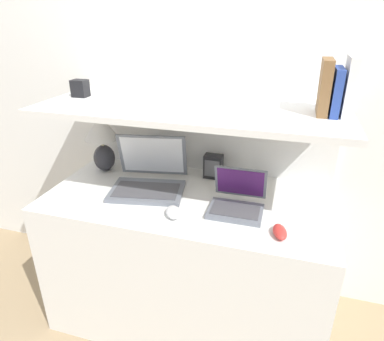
% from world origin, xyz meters
% --- Properties ---
extents(wall_back, '(6.00, 0.05, 2.40)m').
position_xyz_m(wall_back, '(0.00, 0.73, 1.20)').
color(wall_back, white).
rests_on(wall_back, ground_plane).
extents(desk, '(1.37, 0.67, 0.75)m').
position_xyz_m(desk, '(0.00, 0.33, 0.38)').
color(desk, white).
rests_on(desk, ground_plane).
extents(back_riser, '(1.37, 0.04, 1.16)m').
position_xyz_m(back_riser, '(0.00, 0.69, 0.58)').
color(back_riser, white).
rests_on(back_riser, ground_plane).
extents(shelf, '(1.37, 0.60, 0.03)m').
position_xyz_m(shelf, '(0.00, 0.41, 1.17)').
color(shelf, white).
rests_on(shelf, back_riser).
extents(table_lamp, '(0.19, 0.19, 0.32)m').
position_xyz_m(table_lamp, '(-0.54, 0.50, 0.95)').
color(table_lamp, '#2D2D33').
rests_on(table_lamp, desk).
extents(laptop_large, '(0.41, 0.38, 0.26)m').
position_xyz_m(laptop_large, '(-0.21, 0.36, 0.81)').
color(laptop_large, slate).
rests_on(laptop_large, desk).
extents(laptop_small, '(0.24, 0.23, 0.18)m').
position_xyz_m(laptop_small, '(0.25, 0.28, 0.79)').
color(laptop_small, slate).
rests_on(laptop_small, desk).
extents(computer_mouse, '(0.10, 0.12, 0.04)m').
position_xyz_m(computer_mouse, '(-0.01, 0.15, 0.77)').
color(computer_mouse, white).
rests_on(computer_mouse, desk).
extents(second_mouse, '(0.08, 0.11, 0.04)m').
position_xyz_m(second_mouse, '(0.45, 0.13, 0.77)').
color(second_mouse, red).
rests_on(second_mouse, desk).
extents(router_box, '(0.10, 0.07, 0.13)m').
position_xyz_m(router_box, '(0.07, 0.58, 0.82)').
color(router_box, black).
rests_on(router_box, desk).
extents(book_white, '(0.03, 0.15, 0.23)m').
position_xyz_m(book_white, '(0.64, 0.41, 1.30)').
color(book_white, silver).
rests_on(book_white, shelf).
extents(book_blue, '(0.03, 0.16, 0.19)m').
position_xyz_m(book_blue, '(0.60, 0.41, 1.28)').
color(book_blue, '#284293').
rests_on(book_blue, shelf).
extents(book_brown, '(0.04, 0.15, 0.22)m').
position_xyz_m(book_brown, '(0.55, 0.41, 1.30)').
color(book_brown, brown).
rests_on(book_brown, shelf).
extents(shelf_gadget, '(0.07, 0.06, 0.08)m').
position_xyz_m(shelf_gadget, '(-0.57, 0.41, 1.23)').
color(shelf_gadget, black).
rests_on(shelf_gadget, shelf).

